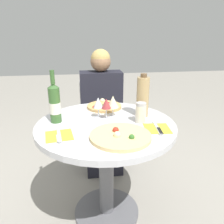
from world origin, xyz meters
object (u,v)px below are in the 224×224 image
at_px(pizza_large, 120,136).
at_px(wine_bottle, 55,103).
at_px(seated_diner, 102,118).
at_px(dining_table, 106,146).
at_px(chair_behind_diner, 101,123).
at_px(tall_carafe, 143,97).

bearing_deg(pizza_large, wine_bottle, 142.07).
distance_m(seated_diner, wine_bottle, 0.78).
relative_size(dining_table, pizza_large, 2.62).
bearing_deg(chair_behind_diner, tall_carafe, 107.49).
height_order(seated_diner, tall_carafe, seated_diner).
bearing_deg(seated_diner, dining_table, 86.30).
xyz_separation_m(chair_behind_diner, tall_carafe, (0.22, -0.71, 0.48)).
bearing_deg(tall_carafe, chair_behind_diner, 107.49).
distance_m(chair_behind_diner, pizza_large, 1.09).
distance_m(chair_behind_diner, tall_carafe, 0.88).
bearing_deg(dining_table, chair_behind_diner, 86.93).
relative_size(dining_table, wine_bottle, 2.66).
distance_m(dining_table, tall_carafe, 0.42).
distance_m(dining_table, chair_behind_diner, 0.82).
bearing_deg(seated_diner, wine_bottle, 58.87).
xyz_separation_m(dining_table, tall_carafe, (0.27, 0.09, 0.31)).
bearing_deg(dining_table, tall_carafe, 19.45).
height_order(chair_behind_diner, pizza_large, chair_behind_diner).
relative_size(dining_table, tall_carafe, 3.04).
bearing_deg(chair_behind_diner, dining_table, 86.93).
relative_size(chair_behind_diner, tall_carafe, 2.77).
bearing_deg(seated_diner, pizza_large, 90.75).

